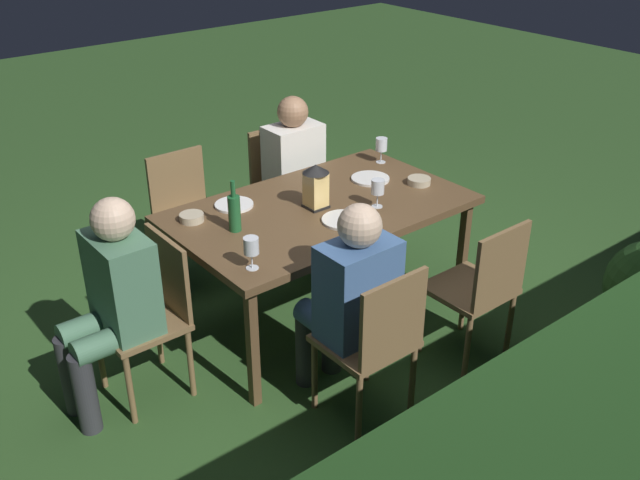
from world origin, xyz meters
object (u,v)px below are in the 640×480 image
object	(u,v)px
dining_table	(320,214)
plate_a	(344,220)
chair_side_right_a	(480,286)
chair_side_left_b	(188,212)
lantern_centerpiece	(316,184)
wine_glass_a	(381,146)
chair_side_right_b	(375,339)
bowl_bread	(192,217)
wine_glass_c	(378,188)
bowl_olives	(419,181)
wine_glass_b	(251,247)
plate_b	(370,179)
person_in_blue	(349,295)
green_bottle_on_table	(234,212)
plate_c	(234,205)
person_in_green	(112,298)
chair_side_left_a	(283,183)
chair_head_far	(152,310)
person_in_cream	(299,171)

from	to	relation	value
dining_table	plate_a	distance (m)	0.25
chair_side_right_a	chair_side_left_b	bearing A→B (deg)	-66.83
lantern_centerpiece	plate_a	world-z (taller)	lantern_centerpiece
dining_table	wine_glass_a	xyz separation A→B (m)	(-0.74, -0.28, 0.17)
chair_side_left_b	plate_a	xyz separation A→B (m)	(-0.37, 1.14, 0.27)
plate_a	chair_side_left_b	bearing A→B (deg)	-72.30
chair_side_right_b	bowl_bread	world-z (taller)	chair_side_right_b
wine_glass_c	bowl_olives	bearing A→B (deg)	-169.44
wine_glass_b	plate_b	xyz separation A→B (m)	(-1.20, -0.46, -0.11)
plate_b	bowl_bread	size ratio (longest dim) A/B	1.77
person_in_blue	green_bottle_on_table	world-z (taller)	person_in_blue
wine_glass_c	plate_b	bearing A→B (deg)	-126.74
dining_table	chair_side_right_a	distance (m)	1.01
bowl_olives	green_bottle_on_table	bearing A→B (deg)	-8.35
plate_c	bowl_bread	size ratio (longest dim) A/B	1.66
person_in_green	plate_b	distance (m)	1.80
dining_table	person_in_green	size ratio (longest dim) A/B	1.50
wine_glass_b	chair_side_left_a	bearing A→B (deg)	-131.12
plate_a	person_in_blue	bearing A→B (deg)	51.98
chair_side_left_b	bowl_olives	size ratio (longest dim) A/B	6.09
person_in_green	plate_a	distance (m)	1.31
chair_head_far	plate_a	world-z (taller)	chair_head_far
plate_c	chair_side_right_b	bearing A→B (deg)	90.15
chair_side_right_b	person_in_cream	distance (m)	1.79
chair_side_left_b	green_bottle_on_table	distance (m)	0.95
dining_table	wine_glass_c	size ratio (longest dim) A/B	10.17
lantern_centerpiece	bowl_olives	world-z (taller)	lantern_centerpiece
person_in_cream	plate_c	xyz separation A→B (m)	(0.78, 0.40, 0.12)
wine_glass_c	plate_a	bearing A→B (deg)	5.32
person_in_green	chair_side_left_b	bearing A→B (deg)	-135.40
green_bottle_on_table	wine_glass_a	bearing A→B (deg)	-169.74
bowl_olives	plate_c	bearing A→B (deg)	-22.73
person_in_cream	bowl_olives	world-z (taller)	person_in_cream
dining_table	chair_side_left_a	world-z (taller)	chair_side_left_a
wine_glass_b	plate_b	size ratio (longest dim) A/B	0.70
dining_table	plate_c	distance (m)	0.50
wine_glass_a	wine_glass_b	distance (m)	1.59
dining_table	chair_head_far	world-z (taller)	chair_head_far
wine_glass_a	plate_b	world-z (taller)	wine_glass_a
plate_a	bowl_olives	size ratio (longest dim) A/B	1.76
bowl_bread	chair_side_right_b	bearing A→B (deg)	103.78
plate_c	bowl_bread	distance (m)	0.29
wine_glass_a	plate_c	size ratio (longest dim) A/B	0.75
wine_glass_c	lantern_centerpiece	bearing A→B (deg)	-37.38
person_in_blue	wine_glass_b	world-z (taller)	person_in_blue
person_in_blue	green_bottle_on_table	xyz separation A→B (m)	(0.17, -0.75, 0.22)
chair_side_left_a	plate_a	bearing A→B (deg)	70.37
chair_side_left_a	plate_b	world-z (taller)	chair_side_left_a
chair_side_right_b	bowl_olives	world-z (taller)	chair_side_right_b
chair_side_right_b	wine_glass_a	bearing A→B (deg)	-133.66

